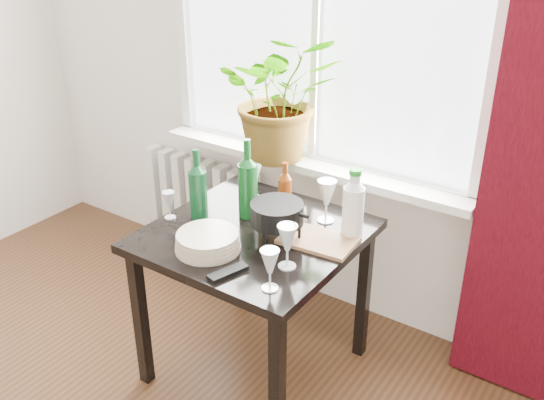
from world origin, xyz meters
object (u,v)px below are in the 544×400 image
Objects in this scene: wine_bottle_right at (248,178)px; wineglass_front_right at (287,246)px; fondue_pot at (277,222)px; wineglass_far_right at (270,269)px; tv_remote at (228,272)px; cutting_board at (318,241)px; cleaning_bottle at (353,203)px; plate_stack at (208,242)px; wineglass_front_left at (169,205)px; radiator at (202,202)px; bottle_amber at (285,188)px; wineglass_back_center at (326,200)px; wineglass_back_left at (254,182)px; wine_bottle_left at (198,184)px; potted_plant at (281,97)px; table at (255,250)px.

wine_bottle_right is 2.00× the size of wineglass_front_right.
wine_bottle_right is 0.27m from fondue_pot.
wineglass_far_right is at bearing -79.57° from wineglass_front_right.
tv_remote is 0.43m from cutting_board.
cleaning_bottle is at bearing 47.46° from fondue_pot.
tv_remote is at bearing -111.66° from cutting_board.
wineglass_front_right reaches higher than plate_stack.
radiator is at bearing 122.15° from wineglass_front_left.
wineglass_front_left is (-0.27, -0.22, -0.12)m from wine_bottle_right.
wine_bottle_right is 1.21× the size of cutting_board.
bottle_amber is 0.35m from cleaning_bottle.
wine_bottle_right reaches higher than wineglass_back_center.
wine_bottle_right is at bearing 38.41° from wineglass_front_left.
plate_stack is 0.21m from tv_remote.
plate_stack is at bearing -101.00° from bottle_amber.
cleaning_bottle reaches higher than wineglass_back_left.
tv_remote is at bearing -36.46° from wine_bottle_left.
bottle_amber is 1.49× the size of wineglass_back_left.
bottle_amber is 1.55× the size of tv_remote.
cutting_board is at bearing -43.33° from potted_plant.
wine_bottle_right is 2.84× the size of wineglass_front_left.
bottle_amber reaches higher than tv_remote.
plate_stack is 1.06× the size of fondue_pot.
fondue_pot is at bearing -139.56° from cleaning_bottle.
wineglass_front_right is (0.25, -0.37, -0.03)m from bottle_amber.
wine_bottle_left is at bearing 137.77° from plate_stack.
wine_bottle_left is 1.33× the size of bottle_amber.
wineglass_front_left is at bearing -103.27° from potted_plant.
wine_bottle_right is 1.47× the size of bottle_amber.
plate_stack reaches higher than cutting_board.
potted_plant is 2.51× the size of bottle_amber.
wineglass_back_left is (-0.19, 0.26, 0.18)m from table.
potted_plant reaches higher than cleaning_bottle.
wineglass_front_right is 0.41m from wineglass_back_center.
wine_bottle_right is 0.59m from wineglass_far_right.
wine_bottle_right is (0.12, -0.44, -0.24)m from potted_plant.
cutting_board is (0.54, 0.12, -0.16)m from wine_bottle_left.
plate_stack is at bearing -119.51° from wineglass_back_center.
wine_bottle_right is at bearing 145.55° from wineglass_front_right.
cutting_board is (0.00, 0.23, -0.08)m from wineglass_front_right.
wineglass_back_left reaches higher than tv_remote.
radiator is at bearing 153.76° from fondue_pot.
bottle_amber is 0.19m from wineglass_back_center.
radiator is 2.16× the size of wine_bottle_right.
tv_remote reaches higher than table.
fondue_pot is at bearing -25.76° from wine_bottle_right.
wine_bottle_left is (-0.04, -0.59, -0.25)m from potted_plant.
wineglass_far_right is at bearing -49.75° from wineglass_back_left.
fondue_pot is at bearing -33.27° from radiator.
table is at bearing -53.93° from wineglass_back_left.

